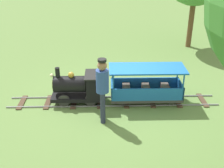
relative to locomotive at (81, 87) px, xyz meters
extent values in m
plane|color=#608442|center=(0.00, -1.00, -0.48)|extent=(60.00, 60.00, 0.00)
cube|color=gray|center=(-0.25, -0.86, -0.46)|extent=(0.03, 5.70, 0.04)
cube|color=gray|center=(0.25, -0.86, -0.46)|extent=(0.03, 5.70, 0.04)
cube|color=#4C3828|center=(0.00, -3.35, -0.47)|extent=(0.75, 0.14, 0.03)
cube|color=#4C3828|center=(0.00, -2.64, -0.47)|extent=(0.75, 0.14, 0.03)
cube|color=#4C3828|center=(0.00, -1.92, -0.47)|extent=(0.75, 0.14, 0.03)
cube|color=#4C3828|center=(0.00, -1.21, -0.47)|extent=(0.75, 0.14, 0.03)
cube|color=#4C3828|center=(0.00, -0.50, -0.47)|extent=(0.75, 0.14, 0.03)
cube|color=#4C3828|center=(0.00, 0.21, -0.47)|extent=(0.75, 0.14, 0.03)
cube|color=#4C3828|center=(0.00, 0.93, -0.47)|extent=(0.75, 0.14, 0.03)
cube|color=#4C3828|center=(0.00, 1.64, -0.47)|extent=(0.75, 0.14, 0.03)
cube|color=black|center=(0.00, 0.09, -0.27)|extent=(0.63, 1.40, 0.10)
cylinder|color=black|center=(0.00, 0.29, 0.08)|extent=(0.44, 0.85, 0.44)
cylinder|color=#B7932D|center=(0.00, 0.72, 0.08)|extent=(0.37, 0.02, 0.37)
cylinder|color=black|center=(0.00, 0.59, 0.43)|extent=(0.12, 0.12, 0.26)
sphere|color=#B7932D|center=(0.00, 0.24, 0.35)|extent=(0.16, 0.16, 0.16)
cube|color=black|center=(0.00, -0.38, 0.05)|extent=(0.63, 0.45, 0.55)
cube|color=black|center=(0.00, -0.38, 0.35)|extent=(0.71, 0.53, 0.04)
sphere|color=#F2EAB2|center=(0.00, 0.75, 0.34)|extent=(0.10, 0.10, 0.10)
cylinder|color=#2D2D2D|center=(-0.25, 0.44, -0.28)|extent=(0.05, 0.32, 0.32)
cylinder|color=#2D2D2D|center=(0.25, 0.44, -0.28)|extent=(0.05, 0.32, 0.32)
cylinder|color=#2D2D2D|center=(-0.25, -0.26, -0.28)|extent=(0.05, 0.32, 0.32)
cylinder|color=#2D2D2D|center=(0.25, -0.26, -0.28)|extent=(0.05, 0.32, 0.32)
cube|color=#3F3F3F|center=(0.00, -1.76, -0.30)|extent=(0.71, 1.90, 0.08)
cube|color=blue|center=(-0.33, -1.76, -0.09)|extent=(0.04, 1.90, 0.35)
cube|color=blue|center=(0.33, -1.76, -0.09)|extent=(0.04, 1.90, 0.35)
cube|color=blue|center=(0.00, -0.83, -0.09)|extent=(0.71, 0.04, 0.35)
cube|color=blue|center=(0.00, -2.69, -0.09)|extent=(0.71, 0.04, 0.35)
cylinder|color=blue|center=(-0.32, -0.86, 0.11)|extent=(0.04, 0.04, 0.75)
cylinder|color=blue|center=(0.32, -0.86, 0.11)|extent=(0.04, 0.04, 0.75)
cylinder|color=blue|center=(-0.32, -2.66, 0.11)|extent=(0.04, 0.04, 0.75)
cylinder|color=blue|center=(0.32, -2.66, 0.11)|extent=(0.04, 0.04, 0.75)
cube|color=blue|center=(0.00, -1.76, 0.51)|extent=(0.81, 2.00, 0.04)
cube|color=brown|center=(0.00, -2.29, -0.14)|extent=(0.55, 0.20, 0.24)
cube|color=brown|center=(0.00, -1.76, -0.14)|extent=(0.55, 0.20, 0.24)
cube|color=brown|center=(0.00, -1.22, -0.14)|extent=(0.55, 0.20, 0.24)
cylinder|color=#262626|center=(-0.25, -1.09, -0.32)|extent=(0.04, 0.24, 0.24)
cylinder|color=#262626|center=(0.25, -1.09, -0.32)|extent=(0.04, 0.24, 0.24)
cylinder|color=#262626|center=(-0.25, -2.42, -0.32)|extent=(0.04, 0.24, 0.24)
cylinder|color=#262626|center=(0.25, -2.42, -0.32)|extent=(0.04, 0.24, 0.24)
cylinder|color=#282D47|center=(-1.00, -0.59, -0.08)|extent=(0.12, 0.12, 0.80)
cylinder|color=#282D47|center=(-0.82, -0.59, -0.08)|extent=(0.12, 0.12, 0.80)
cylinder|color=#2D4C99|center=(-0.91, -0.59, 0.59)|extent=(0.30, 0.30, 0.55)
sphere|color=#936B4C|center=(-0.91, -0.59, 0.98)|extent=(0.22, 0.22, 0.22)
cylinder|color=black|center=(-0.91, -0.59, 1.11)|extent=(0.20, 0.20, 0.06)
cylinder|color=brown|center=(4.68, -4.20, 0.57)|extent=(0.21, 0.21, 2.10)
camera|label=1|loc=(-6.76, -0.66, 3.40)|focal=45.22mm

